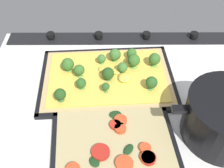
# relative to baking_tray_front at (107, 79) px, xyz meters

# --- Properties ---
(ground_plane) EXTENTS (0.86, 0.64, 0.03)m
(ground_plane) POSITION_rel_baking_tray_front_xyz_m (-0.05, 0.07, -0.02)
(ground_plane) COLOR silver
(stove_control_panel) EXTENTS (0.82, 0.07, 0.03)m
(stove_control_panel) POSITION_rel_baking_tray_front_xyz_m (-0.05, -0.21, 0.00)
(stove_control_panel) COLOR black
(stove_control_panel) RESTS_ON ground_plane
(baking_tray_front) EXTENTS (0.42, 0.30, 0.01)m
(baking_tray_front) POSITION_rel_baking_tray_front_xyz_m (0.00, 0.00, 0.00)
(baking_tray_front) COLOR black
(baking_tray_front) RESTS_ON ground_plane
(broccoli_pizza) EXTENTS (0.39, 0.28, 0.06)m
(broccoli_pizza) POSITION_rel_baking_tray_front_xyz_m (-0.00, -0.00, 0.02)
(broccoli_pizza) COLOR tan
(broccoli_pizza) RESTS_ON baking_tray_front
(baking_tray_back) EXTENTS (0.33, 0.29, 0.01)m
(baking_tray_back) POSITION_rel_baking_tray_front_xyz_m (-0.02, 0.23, 0.00)
(baking_tray_back) COLOR black
(baking_tray_back) RESTS_ON ground_plane
(veggie_pizza_back) EXTENTS (0.30, 0.26, 0.02)m
(veggie_pizza_back) POSITION_rel_baking_tray_front_xyz_m (-0.02, 0.24, 0.01)
(veggie_pizza_back) COLOR tan
(veggie_pizza_back) RESTS_ON baking_tray_back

